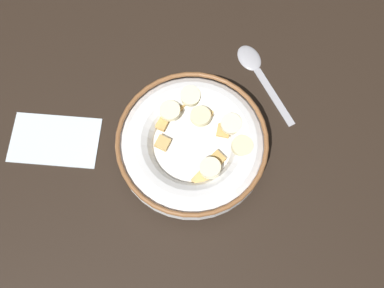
{
  "coord_description": "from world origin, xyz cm",
  "views": [
    {
      "loc": [
        -5.25,
        16.7,
        54.15
      ],
      "look_at": [
        0.0,
        0.0,
        3.0
      ],
      "focal_mm": 40.1,
      "sensor_mm": 36.0,
      "label": 1
    }
  ],
  "objects": [
    {
      "name": "folded_napkin",
      "position": [
        18.01,
        4.02,
        0.15
      ],
      "size": [
        13.07,
        9.5,
        0.3
      ],
      "primitive_type": "cube",
      "rotation": [
        0.0,
        0.0,
        0.22
      ],
      "color": "silver",
      "rests_on": "ground_plane"
    },
    {
      "name": "ground_plane",
      "position": [
        0.0,
        0.0,
        -1.0
      ],
      "size": [
        110.45,
        110.45,
        2.0
      ],
      "primitive_type": "cube",
      "color": "black"
    },
    {
      "name": "spoon",
      "position": [
        -4.81,
        -14.69,
        0.35
      ],
      "size": [
        11.21,
        11.3,
        0.8
      ],
      "color": "#A5A5AD",
      "rests_on": "ground_plane"
    },
    {
      "name": "cereal_bowl",
      "position": [
        -0.01,
        -0.04,
        2.48
      ],
      "size": [
        19.04,
        19.04,
        4.95
      ],
      "color": "white",
      "rests_on": "ground_plane"
    }
  ]
}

